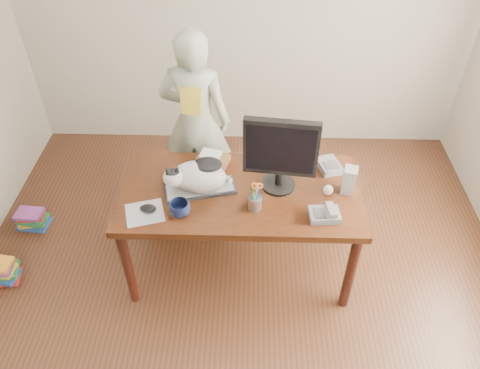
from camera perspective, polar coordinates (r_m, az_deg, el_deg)
The scene contains 18 objects.
room at distance 2.24m, azimuth -0.39°, elevation 0.20°, with size 4.50×4.50×4.50m.
desk at distance 3.25m, azimuth 0.06°, elevation -1.76°, with size 1.60×0.80×0.75m.
keyboard at distance 3.09m, azimuth -4.92°, elevation -0.58°, with size 0.49×0.29×0.03m.
cat at distance 3.01m, azimuth -5.31°, elevation 1.03°, with size 0.45×0.31×0.26m.
monitor at distance 2.93m, azimuth 4.96°, elevation 4.00°, with size 0.47×0.26×0.53m.
pen_cup at distance 2.93m, azimuth 1.84°, elevation -2.09°, with size 0.09×0.09×0.22m.
mousepad at distance 3.00m, azimuth -11.54°, elevation -3.40°, with size 0.28×0.27×0.01m.
mouse at distance 2.99m, azimuth -11.15°, elevation -2.86°, with size 0.12×0.09×0.04m.
coffee_mug at distance 2.92m, azimuth -7.37°, elevation -2.97°, with size 0.13×0.13×0.10m, color black.
phone at distance 2.94m, azimuth 10.33°, elevation -3.58°, with size 0.20×0.17×0.09m.
speaker at distance 3.11m, azimuth 13.18°, elevation 0.52°, with size 0.11×0.11×0.19m.
baseball at distance 3.10m, azimuth 10.70°, elevation -0.66°, with size 0.07×0.07×0.07m.
book_stack at distance 3.29m, azimuth -3.38°, elevation 3.09°, with size 0.26×0.23×0.08m.
calculator at distance 3.31m, azimuth 10.78°, elevation 2.28°, with size 0.18×0.21×0.06m.
person at distance 3.73m, azimuth -5.42°, elevation 7.72°, with size 0.56×0.37×1.53m, color beige.
held_book at distance 3.43m, azimuth -6.01°, elevation 10.10°, with size 0.15×0.10×0.20m.
book_pile_a at distance 3.89m, azimuth -27.16°, elevation -9.41°, with size 0.27×0.22×0.18m.
book_pile_b at distance 4.21m, azimuth -23.99°, elevation -3.85°, with size 0.26×0.20×0.15m.
Camera 1 is at (0.06, -1.68, 2.84)m, focal length 35.00 mm.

